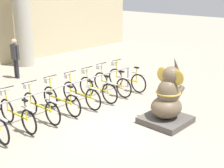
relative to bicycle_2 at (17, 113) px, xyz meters
name	(u,v)px	position (x,y,z in m)	size (l,w,h in m)	color
ground_plane	(115,126)	(1.81, -1.84, -0.41)	(60.00, 60.00, 0.00)	gray
column_right	(22,8)	(3.89, 5.76, 2.22)	(0.98, 0.98, 5.16)	#ADA899
bike_rack	(58,90)	(1.47, 0.11, 0.24)	(6.47, 0.05, 0.77)	gray
bicycle_2	(17,113)	(0.00, 0.00, 0.00)	(0.48, 1.75, 1.02)	black
bicycle_3	(40,106)	(0.73, 0.00, 0.00)	(0.48, 1.75, 1.02)	black
bicycle_4	(60,99)	(1.47, 0.03, 0.00)	(0.48, 1.75, 1.02)	black
bicycle_5	(80,93)	(2.20, -0.02, 0.00)	(0.48, 1.75, 1.02)	black
bicycle_6	(97,88)	(2.93, -0.01, 0.00)	(0.48, 1.75, 1.02)	black
bicycle_7	(111,83)	(3.67, 0.03, 0.00)	(0.48, 1.75, 1.02)	black
bicycle_8	(126,78)	(4.40, -0.01, 0.00)	(0.48, 1.75, 1.02)	black
elephant_statue	(168,101)	(2.99, -2.70, 0.21)	(1.18, 1.18, 1.83)	#4C4742
person_pedestrian	(15,55)	(2.47, 4.17, 0.55)	(0.21, 0.47, 1.60)	#28282D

